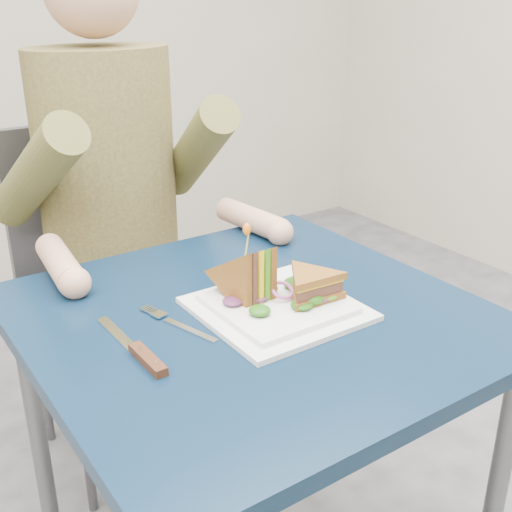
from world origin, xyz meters
TOP-DOWN VIEW (x-y plane):
  - table at (0.00, 0.00)m, footprint 0.75×0.75m
  - chair at (0.00, 0.72)m, footprint 0.42×0.40m
  - diner at (-0.00, 0.61)m, footprint 0.54×0.59m
  - plate at (0.04, -0.02)m, footprint 0.26×0.26m
  - sandwich_flat at (0.09, -0.05)m, footprint 0.13×0.13m
  - sandwich_upright at (0.00, 0.02)m, footprint 0.09×0.15m
  - fork at (-0.13, 0.03)m, footprint 0.06×0.18m
  - knife at (-0.22, -0.03)m, footprint 0.02×0.22m
  - toothpick at (0.00, 0.02)m, footprint 0.01×0.01m
  - toothpick_frill at (0.00, 0.02)m, footprint 0.01×0.01m
  - lettuce_spill at (0.04, -0.01)m, footprint 0.15×0.13m
  - onion_ring at (0.05, -0.02)m, footprint 0.04×0.04m

SIDE VIEW (x-z plane):
  - chair at x=0.00m, z-range 0.08..1.01m
  - table at x=0.00m, z-range 0.29..1.02m
  - fork at x=-0.13m, z-range 0.73..0.74m
  - knife at x=-0.22m, z-range 0.73..0.74m
  - plate at x=0.04m, z-range 0.73..0.75m
  - lettuce_spill at x=0.04m, z-range 0.75..0.77m
  - onion_ring at x=0.05m, z-range 0.75..0.78m
  - sandwich_flat at x=0.09m, z-range 0.75..0.80m
  - sandwich_upright at x=0.00m, z-range 0.71..0.86m
  - toothpick at x=0.00m, z-range 0.82..0.88m
  - toothpick_frill at x=0.00m, z-range 0.87..0.89m
  - diner at x=0.00m, z-range 0.54..1.29m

